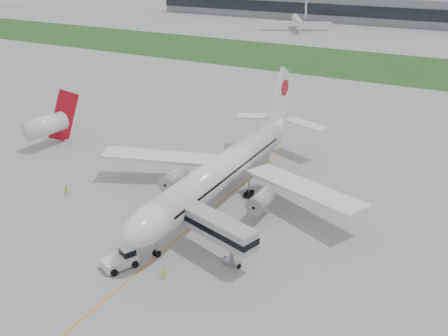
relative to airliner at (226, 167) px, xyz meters
The scene contains 14 objects.
ground 7.47m from the airliner, 90.00° to the right, with size 600.00×600.00×0.00m, color #98989B.
apron_markings 11.38m from the airliner, 90.00° to the right, with size 70.00×70.00×0.04m, color orange, non-canonical shape.
grass_strip 115.27m from the airliner, 90.00° to the left, with size 600.00×50.00×0.02m, color #21451A.
terminal_building 225.01m from the airliner, 90.00° to the left, with size 320.00×22.30×14.00m.
control_tower 244.38m from the airliner, 111.62° to the left, with size 12.00×12.00×56.00m, color gray, non-canonical shape.
airliner is the anchor object (origin of this frame).
pushback_tug 24.47m from the airliner, 96.42° to the right, with size 4.39×5.16×2.32m.
jet_bridge 17.35m from the airliner, 68.95° to the right, with size 14.21×6.69×6.51m.
safety_cone_left 24.03m from the airliner, 94.50° to the right, with size 0.43×0.43×0.59m, color #FF5C0D.
safety_cone_right 23.71m from the airliner, 81.90° to the right, with size 0.40×0.40×0.55m, color #FF5C0D.
ground_crew_near 24.38m from the airliner, 80.93° to the right, with size 0.60×0.39×1.64m, color #B4E325.
ground_crew_far 27.61m from the airliner, 153.56° to the right, with size 0.79×0.61×1.62m, color #BAF929.
neighbor_aircraft 44.29m from the airliner, behind, with size 4.54×14.53×11.85m.
distant_aircraft_left 188.60m from the airliner, 107.38° to the left, with size 34.39×30.35×13.15m, color silver, non-canonical shape.
Camera 1 is at (35.56, -60.93, 38.60)m, focal length 40.00 mm.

